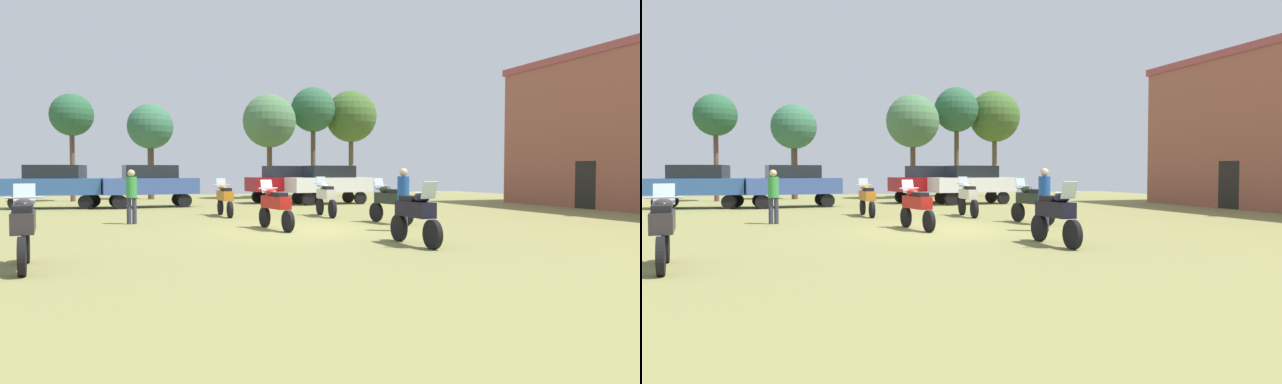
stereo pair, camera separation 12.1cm
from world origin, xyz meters
TOP-DOWN VIEW (x-y plane):
  - ground_plane at (0.00, 0.00)m, footprint 44.00×52.00m
  - motorcycle_1 at (-1.22, 5.56)m, footprint 0.62×2.23m
  - motorcycle_6 at (2.39, 4.23)m, footprint 0.62×2.18m
  - motorcycle_8 at (-0.57, 0.27)m, footprint 0.72×2.21m
  - motorcycle_9 at (1.66, -4.10)m, footprint 0.62×2.17m
  - motorcycle_11 at (3.46, 0.94)m, footprint 0.73×2.18m
  - motorcycle_12 at (-6.35, -4.65)m, footprint 0.63×2.12m
  - car_1 at (-3.75, 11.88)m, footprint 4.50×2.34m
  - car_2 at (3.45, 13.56)m, footprint 4.53×2.46m
  - car_3 at (-7.88, 12.39)m, footprint 4.53×2.44m
  - car_4 at (5.15, 11.58)m, footprint 4.43×2.13m
  - person_1 at (2.80, -1.29)m, footprint 0.44×0.44m
  - person_2 at (-4.57, 3.39)m, footprint 0.37×0.37m
  - tree_1 at (9.65, 19.68)m, footprint 3.51×3.51m
  - tree_3 at (-7.76, 18.61)m, footprint 2.37×2.37m
  - tree_4 at (-3.48, 19.77)m, footprint 2.73×2.73m
  - tree_5 at (3.62, 18.41)m, footprint 3.34×3.34m
  - tree_6 at (6.83, 19.41)m, footprint 2.96×2.96m

SIDE VIEW (x-z plane):
  - ground_plane at x=0.00m, z-range 0.00..0.02m
  - motorcycle_1 at x=-1.22m, z-range 0.01..1.45m
  - motorcycle_8 at x=-0.57m, z-range 0.01..1.46m
  - motorcycle_12 at x=-6.35m, z-range 0.00..1.49m
  - motorcycle_11 at x=3.46m, z-range 0.01..1.49m
  - motorcycle_9 at x=1.66m, z-range 0.01..1.50m
  - motorcycle_6 at x=2.39m, z-range 0.00..1.51m
  - person_2 at x=-4.57m, z-range 0.17..1.94m
  - person_1 at x=2.80m, z-range 0.18..1.98m
  - car_1 at x=-3.75m, z-range 0.19..2.19m
  - car_2 at x=3.45m, z-range 0.19..2.19m
  - car_3 at x=-7.88m, z-range 0.19..2.19m
  - car_4 at x=5.15m, z-range 0.19..2.19m
  - tree_4 at x=-3.48m, z-range 1.49..7.30m
  - tree_5 at x=3.62m, z-range 1.58..8.12m
  - tree_3 at x=-7.76m, z-range 1.81..7.89m
  - tree_1 at x=9.65m, z-range 1.84..9.05m
  - tree_6 at x=6.83m, z-range 2.12..9.39m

